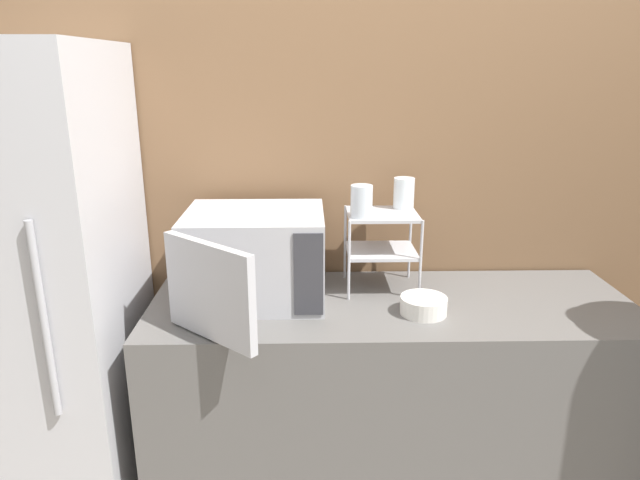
{
  "coord_description": "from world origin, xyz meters",
  "views": [
    {
      "loc": [
        -0.3,
        -1.58,
        1.7
      ],
      "look_at": [
        -0.26,
        0.34,
        1.11
      ],
      "focal_mm": 32.0,
      "sensor_mm": 36.0,
      "label": 1
    }
  ],
  "objects_px": {
    "glass_back_right": "(404,193)",
    "refrigerator": "(31,305)",
    "microwave": "(253,257)",
    "glass_front_left": "(361,201)",
    "dish_rack": "(382,234)",
    "bowl": "(424,306)"
  },
  "relations": [
    {
      "from": "refrigerator",
      "to": "glass_back_right",
      "type": "bearing_deg",
      "value": 8.97
    },
    {
      "from": "refrigerator",
      "to": "bowl",
      "type": "bearing_deg",
      "value": -3.94
    },
    {
      "from": "microwave",
      "to": "dish_rack",
      "type": "bearing_deg",
      "value": 11.83
    },
    {
      "from": "microwave",
      "to": "bowl",
      "type": "xyz_separation_m",
      "value": [
        0.59,
        -0.14,
        -0.13
      ]
    },
    {
      "from": "dish_rack",
      "to": "glass_back_right",
      "type": "relative_size",
      "value": 2.56
    },
    {
      "from": "bowl",
      "to": "refrigerator",
      "type": "bearing_deg",
      "value": 176.06
    },
    {
      "from": "microwave",
      "to": "dish_rack",
      "type": "relative_size",
      "value": 2.28
    },
    {
      "from": "microwave",
      "to": "glass_front_left",
      "type": "relative_size",
      "value": 5.84
    },
    {
      "from": "microwave",
      "to": "refrigerator",
      "type": "relative_size",
      "value": 0.38
    },
    {
      "from": "dish_rack",
      "to": "glass_front_left",
      "type": "height_order",
      "value": "glass_front_left"
    },
    {
      "from": "dish_rack",
      "to": "glass_front_left",
      "type": "distance_m",
      "value": 0.17
    },
    {
      "from": "microwave",
      "to": "dish_rack",
      "type": "xyz_separation_m",
      "value": [
        0.47,
        0.1,
        0.05
      ]
    },
    {
      "from": "microwave",
      "to": "glass_back_right",
      "type": "height_order",
      "value": "glass_back_right"
    },
    {
      "from": "microwave",
      "to": "glass_back_right",
      "type": "bearing_deg",
      "value": 16.63
    },
    {
      "from": "glass_back_right",
      "to": "bowl",
      "type": "distance_m",
      "value": 0.45
    },
    {
      "from": "glass_front_left",
      "to": "glass_back_right",
      "type": "distance_m",
      "value": 0.22
    },
    {
      "from": "dish_rack",
      "to": "bowl",
      "type": "distance_m",
      "value": 0.33
    },
    {
      "from": "glass_front_left",
      "to": "bowl",
      "type": "height_order",
      "value": "glass_front_left"
    },
    {
      "from": "dish_rack",
      "to": "glass_back_right",
      "type": "height_order",
      "value": "glass_back_right"
    },
    {
      "from": "glass_back_right",
      "to": "refrigerator",
      "type": "distance_m",
      "value": 1.41
    },
    {
      "from": "dish_rack",
      "to": "bowl",
      "type": "height_order",
      "value": "dish_rack"
    },
    {
      "from": "glass_front_left",
      "to": "bowl",
      "type": "xyz_separation_m",
      "value": [
        0.2,
        -0.18,
        -0.33
      ]
    }
  ]
}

